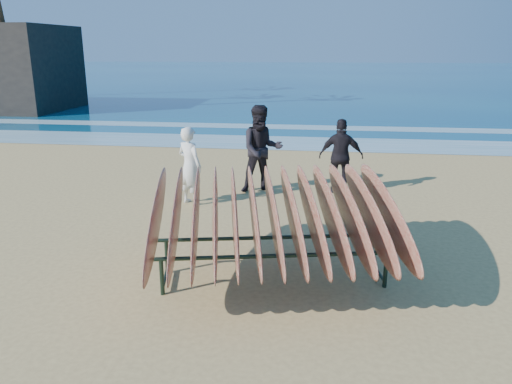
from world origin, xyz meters
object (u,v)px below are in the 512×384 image
at_px(person_white, 190,166).
at_px(person_dark_b, 341,156).
at_px(surfboard_rack, 273,216).
at_px(person_dark_a, 262,150).

distance_m(person_white, person_dark_b, 3.30).
bearing_deg(person_white, person_dark_b, -127.25).
bearing_deg(surfboard_rack, person_white, 110.05).
xyz_separation_m(surfboard_rack, person_dark_a, (-0.68, 4.32, 0.02)).
distance_m(surfboard_rack, person_dark_b, 4.64).
height_order(surfboard_rack, person_white, person_white).
distance_m(person_dark_a, person_dark_b, 1.74).
xyz_separation_m(person_white, person_dark_b, (3.06, 1.24, 0.02)).
bearing_deg(person_dark_a, person_white, -159.47).
xyz_separation_m(surfboard_rack, person_white, (-2.02, 3.28, -0.14)).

